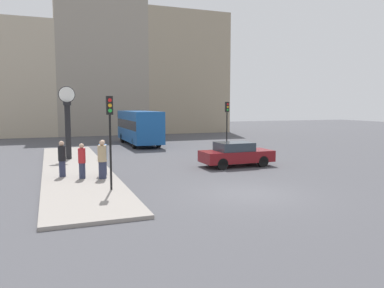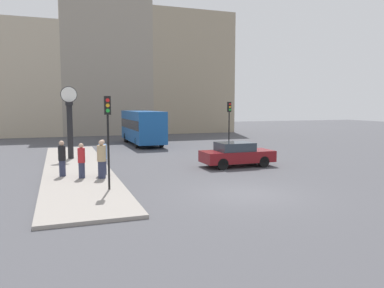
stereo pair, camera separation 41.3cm
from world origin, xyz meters
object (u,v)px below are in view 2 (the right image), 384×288
pedestrian_black_jacket (62,158)px  bus_distant (142,126)px  traffic_light_near (108,123)px  sedan_car (237,154)px  street_clock (70,124)px  traffic_light_far (229,117)px  pedestrian_blue_stripe (103,157)px  pedestrian_tan_coat (102,159)px  pedestrian_red_top (82,161)px

pedestrian_black_jacket → bus_distant: bearing=63.6°
bus_distant → traffic_light_near: bearing=-106.5°
sedan_car → street_clock: street_clock is taller
traffic_light_far → pedestrian_blue_stripe: (-10.06, -6.37, -1.76)m
bus_distant → traffic_light_far: bearing=-59.8°
sedan_car → pedestrian_tan_coat: pedestrian_tan_coat is taller
bus_distant → traffic_light_near: (-5.37, -18.18, 1.16)m
bus_distant → pedestrian_red_top: 16.51m
pedestrian_tan_coat → pedestrian_black_jacket: size_ratio=1.04×
traffic_light_near → bus_distant: bearing=73.5°
sedan_car → pedestrian_tan_coat: 8.21m
pedestrian_blue_stripe → pedestrian_red_top: pedestrian_blue_stripe is taller
street_clock → pedestrian_tan_coat: street_clock is taller
pedestrian_blue_stripe → pedestrian_red_top: bearing=-151.8°
street_clock → pedestrian_red_top: (0.27, -7.11, -1.43)m
sedan_car → street_clock: (-9.22, 5.84, 1.68)m
traffic_light_far → traffic_light_near: bearing=-135.9°
pedestrian_tan_coat → bus_distant: bearing=71.0°
pedestrian_blue_stripe → pedestrian_tan_coat: 0.97m
street_clock → pedestrian_black_jacket: 6.48m
street_clock → pedestrian_tan_coat: 7.71m
pedestrian_black_jacket → street_clock: bearing=84.5°
traffic_light_far → bus_distant: bearing=120.2°
bus_distant → sedan_car: bearing=-79.3°
pedestrian_blue_stripe → pedestrian_tan_coat: (-0.16, -0.96, 0.03)m
sedan_car → pedestrian_red_top: 9.04m
traffic_light_far → pedestrian_red_top: bearing=-148.0°
street_clock → pedestrian_red_top: street_clock is taller
pedestrian_blue_stripe → traffic_light_near: bearing=-92.4°
traffic_light_near → pedestrian_tan_coat: size_ratio=2.10×
traffic_light_far → pedestrian_black_jacket: 13.59m
sedan_car → pedestrian_blue_stripe: bearing=-174.9°
traffic_light_far → pedestrian_red_top: traffic_light_far is taller
traffic_light_near → pedestrian_black_jacket: 4.57m
traffic_light_near → street_clock: size_ratio=0.82×
traffic_light_near → pedestrian_red_top: size_ratio=2.29×
sedan_car → pedestrian_blue_stripe: size_ratio=2.40×
traffic_light_far → pedestrian_blue_stripe: size_ratio=2.18×
bus_distant → traffic_light_far: traffic_light_far is taller
street_clock → pedestrian_blue_stripe: (1.34, -6.54, -1.40)m
traffic_light_near → street_clock: street_clock is taller
pedestrian_red_top → pedestrian_tan_coat: bearing=-22.9°
pedestrian_red_top → pedestrian_black_jacket: size_ratio=0.96×
traffic_light_near → street_clock: 10.13m
bus_distant → traffic_light_near: traffic_light_near is taller
street_clock → sedan_car: bearing=-32.3°
bus_distant → pedestrian_tan_coat: size_ratio=4.66×
pedestrian_tan_coat → pedestrian_red_top: bearing=157.1°
traffic_light_far → pedestrian_red_top: size_ratio=2.29×
street_clock → pedestrian_blue_stripe: size_ratio=2.64×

